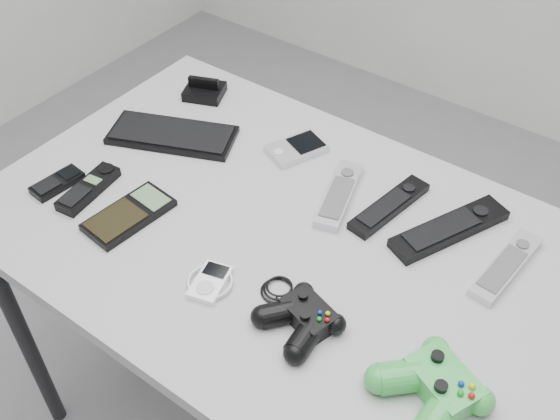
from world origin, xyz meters
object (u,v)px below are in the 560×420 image
Objects in this scene: remote_silver_b at (506,265)px; mobile_phone at (57,182)px; cordless_handset at (88,188)px; desk at (283,256)px; remote_silver_a at (339,194)px; pda_keyboard at (172,134)px; controller_black at (302,317)px; pda at (297,148)px; controller_green at (435,386)px; remote_black_a at (389,205)px; mp3_player at (210,282)px; calculator at (129,214)px; remote_black_b at (450,228)px.

remote_silver_b is 1.88× the size of mobile_phone.
remote_silver_b is at bearing 14.21° from cordless_handset.
remote_silver_a is (0.03, 0.14, 0.08)m from desk.
mobile_phone is (-0.08, -0.26, 0.00)m from pda_keyboard.
pda is at bearing 142.78° from controller_black.
controller_green is at bearing 18.63° from controller_black.
controller_green is (0.23, 0.01, 0.00)m from controller_black.
pda is at bearing 46.26° from cordless_handset.
remote_black_a is (0.10, 0.03, -0.00)m from remote_silver_a.
controller_black is at bearing -48.63° from pda_keyboard.
remote_silver_a reaches higher than mp3_player.
mp3_player is 0.40× the size of controller_black.
pda_keyboard is at bearing 170.44° from remote_silver_a.
calculator is (0.11, -0.24, 0.00)m from pda_keyboard.
calculator is 0.24m from mp3_player.
remote_black_b is (0.12, 0.01, 0.00)m from remote_black_a.
mp3_player is at bearing -151.75° from controller_green.
remote_black_b reaches higher than desk.
remote_silver_a is 1.87× the size of mobile_phone.
pda_keyboard is 2.63× the size of mobile_phone.
remote_silver_a is 0.98× the size of remote_black_a.
pda is at bearing 2.71° from pda_keyboard.
cordless_handset is at bearing -156.76° from controller_green.
controller_green is at bearing -40.79° from pda_keyboard.
remote_black_b is 1.25× the size of remote_silver_b.
desk is at bearing -38.00° from pda.
remote_black_b is (0.37, -0.03, 0.00)m from pda.
mp3_player is at bearing -104.81° from remote_black_a.
remote_black_a is 1.17× the size of calculator.
desk is 0.24m from controller_black.
desk is at bearing 66.33° from mp3_player.
controller_black is at bearing -85.12° from remote_silver_a.
remote_silver_a is at bearing 26.93° from cordless_handset.
pda is at bearing 178.81° from remote_silver_b.
controller_black is (0.02, -0.33, 0.01)m from remote_black_a.
mobile_phone is 0.49× the size of controller_black.
remote_black_a is at bearing 0.72° from remote_silver_a.
mobile_phone is 0.19m from calculator.
pda_keyboard is 1.28× the size of controller_black.
controller_black is at bearing -30.81° from pda.
calculator is at bearing -165.18° from controller_black.
remote_silver_b reaches higher than mobile_phone.
mobile_phone is (-0.48, -0.31, -0.00)m from remote_silver_a.
mp3_player is (-0.16, -0.35, -0.00)m from remote_black_a.
controller_green reaches higher than remote_silver_a.
pda_keyboard is 2.31× the size of pda.
desk is 0.41m from cordless_handset.
remote_silver_b is 0.53m from mp3_player.
remote_silver_a is at bearing 164.14° from controller_green.
remote_black_b reaches higher than remote_silver_b.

